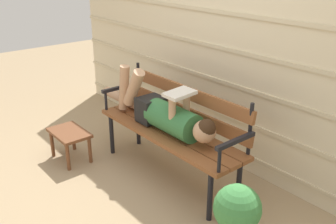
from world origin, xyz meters
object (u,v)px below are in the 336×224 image
object	(u,v)px
park_bench	(174,124)
reclining_person	(163,113)
potted_plant	(236,220)
footstool	(70,137)

from	to	relation	value
park_bench	reclining_person	xyz separation A→B (m)	(-0.07, -0.07, 0.11)
reclining_person	potted_plant	distance (m)	1.29
footstool	potted_plant	size ratio (longest dim) A/B	0.76
park_bench	footstool	bearing A→B (deg)	-143.85
reclining_person	footstool	distance (m)	1.04
footstool	reclining_person	bearing A→B (deg)	35.38
reclining_person	potted_plant	xyz separation A→B (m)	(1.20, -0.36, -0.28)
reclining_person	footstool	world-z (taller)	reclining_person
park_bench	footstool	distance (m)	1.10
park_bench	reclining_person	size ratio (longest dim) A/B	0.95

